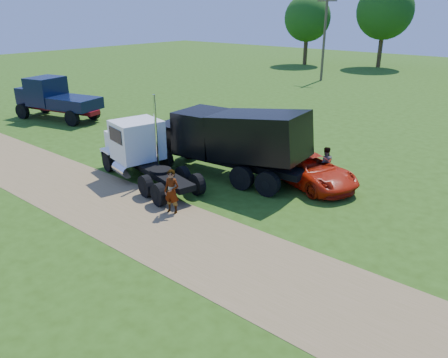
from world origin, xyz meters
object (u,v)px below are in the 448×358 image
Objects in this scene: white_semi_tractor at (138,149)px; black_dump_truck at (231,138)px; navy_truck at (54,98)px; spectator_a at (172,192)px; orange_pickup at (310,170)px.

white_semi_tractor is 0.83× the size of black_dump_truck.
navy_truck is at bearing 170.89° from black_dump_truck.
white_semi_tractor is 0.98× the size of navy_truck.
spectator_a is at bearing -10.48° from white_semi_tractor.
navy_truck is 3.87× the size of spectator_a.
navy_truck is at bearing 111.94° from orange_pickup.
white_semi_tractor is at bearing 142.99° from spectator_a.
black_dump_truck reaches higher than spectator_a.
black_dump_truck is at bearing 135.72° from orange_pickup.
black_dump_truck reaches higher than orange_pickup.
white_semi_tractor is 14.20m from navy_truck.
spectator_a reaches higher than orange_pickup.
spectator_a is (4.14, -1.80, -0.47)m from white_semi_tractor.
white_semi_tractor is 3.80× the size of spectator_a.
navy_truck is at bearing 178.26° from white_semi_tractor.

